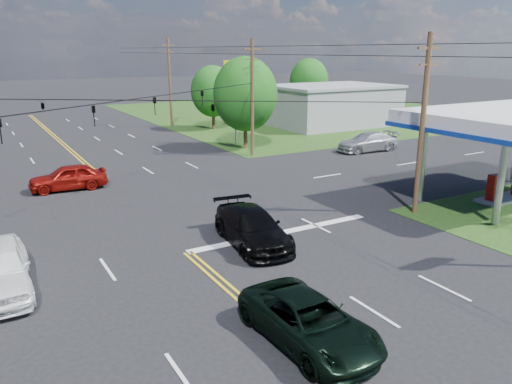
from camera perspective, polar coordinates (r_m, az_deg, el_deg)
ground at (r=29.50m, az=-13.81°, el=-1.53°), size 280.00×280.00×0.00m
grass_ne at (r=73.42m, az=5.69°, el=9.08°), size 46.00×48.00×0.03m
stop_bar at (r=24.51m, az=3.05°, el=-4.67°), size 10.00×0.50×0.02m
retail_ne at (r=60.67m, az=8.54°, el=9.66°), size 14.00×10.00×4.40m
pole_se at (r=27.73m, az=18.50°, el=7.45°), size 1.60×0.28×9.50m
pole_ne at (r=41.80m, az=-0.43°, el=10.83°), size 1.60×0.28×9.50m
pole_right_far at (r=59.00m, az=-9.83°, el=12.32°), size 1.60×0.28×10.00m
span_wire_signals at (r=28.34m, az=-14.62°, el=10.12°), size 26.00×18.00×1.13m
power_lines at (r=26.30m, az=-13.78°, el=15.46°), size 26.04×100.00×0.64m
tree_right_a at (r=44.89m, az=-1.23°, el=11.12°), size 5.70×5.70×8.18m
tree_right_b at (r=56.74m, az=-4.95°, el=11.40°), size 4.94×4.94×7.09m
tree_far_r at (r=70.83m, az=6.08°, el=12.51°), size 5.32×5.32×7.63m
pickup_dkgreen at (r=15.64m, az=6.08°, el=-14.46°), size 2.54×5.23×1.43m
suv_black at (r=22.84m, az=-0.45°, el=-4.03°), size 2.98×5.84×1.62m
sedan_red at (r=33.97m, az=-20.68°, el=1.59°), size 4.88×2.27×1.62m
sedan_far at (r=45.24m, az=12.62°, el=5.61°), size 5.85×2.80×1.65m
polesign_ne at (r=47.22m, az=-2.37°, el=12.76°), size 2.06×1.11×7.79m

